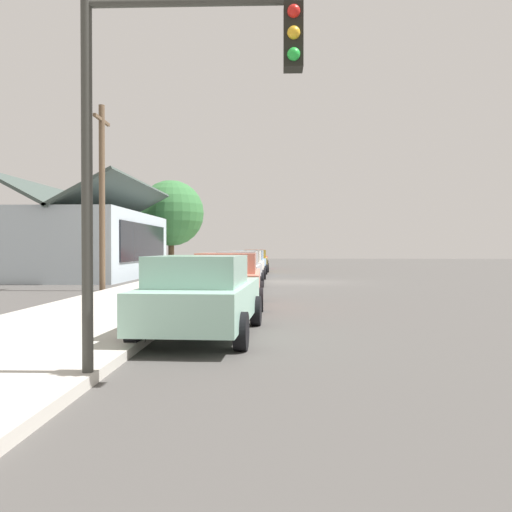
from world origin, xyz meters
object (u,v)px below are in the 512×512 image
at_px(car_mustard, 255,261).
at_px(fire_hydrant_red, 175,290).
at_px(shade_tree, 171,213).
at_px(car_ivory, 246,266).
at_px(car_cherry, 255,259).
at_px(car_skyblue, 251,263).
at_px(utility_pole_wooden, 102,194).
at_px(car_coral, 228,279).
at_px(traffic_light_main, 170,108).
at_px(car_seafoam, 202,295).
at_px(car_silver, 239,270).

xyz_separation_m(car_mustard, fire_hydrant_red, (-23.42, 1.53, -0.32)).
xyz_separation_m(shade_tree, fire_hydrant_red, (-24.79, -4.89, -3.88)).
relative_size(car_ivory, car_cherry, 1.03).
xyz_separation_m(car_skyblue, fire_hydrant_red, (-17.83, 1.46, -0.32)).
relative_size(car_cherry, utility_pole_wooden, 0.63).
height_order(car_coral, shade_tree, shade_tree).
bearing_deg(fire_hydrant_red, car_mustard, -3.73).
bearing_deg(utility_pole_wooden, traffic_light_main, -159.09).
distance_m(car_seafoam, utility_pole_wooden, 12.78).
height_order(car_coral, car_cherry, same).
distance_m(car_silver, shade_tree, 20.02).
height_order(car_ivory, shade_tree, shade_tree).
bearing_deg(car_coral, fire_hydrant_red, 89.76).
bearing_deg(car_coral, car_ivory, -0.67).
xyz_separation_m(car_seafoam, car_mustard, (28.88, 0.03, -0.00)).
relative_size(car_skyblue, car_cherry, 1.00).
height_order(car_ivory, car_skyblue, same).
height_order(car_ivory, car_cherry, same).
xyz_separation_m(car_ivory, car_mustard, (11.28, -0.05, -0.00)).
relative_size(traffic_light_main, utility_pole_wooden, 0.69).
xyz_separation_m(car_coral, shade_tree, (24.76, 6.48, 3.56)).
distance_m(car_coral, utility_pole_wooden, 8.50).
height_order(car_silver, car_cherry, same).
distance_m(car_coral, shade_tree, 25.85).
height_order(car_coral, car_ivory, same).
bearing_deg(car_skyblue, car_seafoam, -178.46).
xyz_separation_m(car_silver, traffic_light_main, (-15.35, -0.15, 2.68)).
relative_size(shade_tree, utility_pole_wooden, 0.92).
distance_m(traffic_light_main, fire_hydrant_red, 9.81).
height_order(car_coral, utility_pole_wooden, utility_pole_wooden).
bearing_deg(car_ivory, car_mustard, 0.75).
distance_m(traffic_light_main, utility_pole_wooden, 15.86).
xyz_separation_m(car_skyblue, shade_tree, (6.96, 6.36, 3.56)).
relative_size(car_skyblue, fire_hydrant_red, 6.63).
bearing_deg(car_ivory, traffic_light_main, -178.51).
bearing_deg(car_seafoam, shade_tree, 14.90).
bearing_deg(car_cherry, traffic_light_main, -177.72).
height_order(car_ivory, car_mustard, same).
height_order(car_silver, car_mustard, same).
xyz_separation_m(car_silver, car_cherry, (23.20, 0.15, 0.00)).
relative_size(car_coral, traffic_light_main, 0.91).
bearing_deg(shade_tree, utility_pole_wooden, -177.33).
height_order(car_seafoam, shade_tree, shade_tree).
bearing_deg(car_skyblue, car_cherry, 1.84).
bearing_deg(car_cherry, car_silver, -177.80).
bearing_deg(car_silver, car_cherry, 1.59).
bearing_deg(traffic_light_main, fire_hydrant_red, 10.23).
distance_m(car_cherry, utility_pole_wooden, 24.53).
height_order(car_mustard, shade_tree, shade_tree).
xyz_separation_m(car_cherry, traffic_light_main, (-38.55, -0.30, 2.68)).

